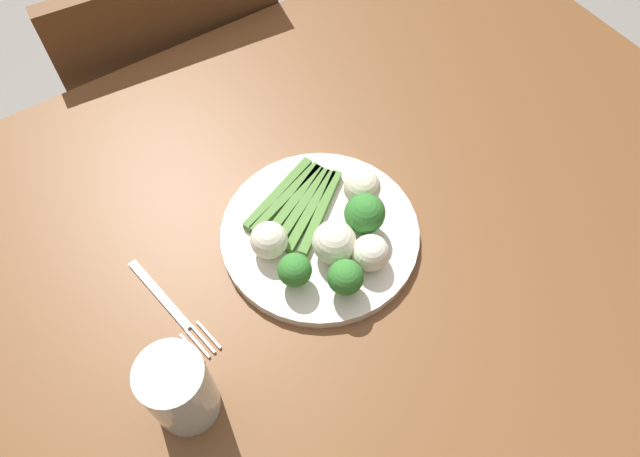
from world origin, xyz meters
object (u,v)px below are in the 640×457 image
(plate, at_px, (320,234))
(cauliflower_back_right, at_px, (334,242))
(broccoli_near_center, at_px, (295,270))
(cauliflower_back, at_px, (371,253))
(asparagus_bundle, at_px, (299,204))
(broccoli_left, at_px, (365,214))
(chair, at_px, (181,104))
(broccoli_front_left, at_px, (345,278))
(dining_table, at_px, (305,296))
(fork, at_px, (172,308))
(cauliflower_near_fork, at_px, (362,188))
(cauliflower_outer_edge, at_px, (269,240))
(water_glass, at_px, (179,390))

(plate, xyz_separation_m, cauliflower_back_right, (0.00, 0.04, 0.03))
(broccoli_near_center, height_order, cauliflower_back, broccoli_near_center)
(asparagus_bundle, relative_size, broccoli_left, 2.43)
(chair, relative_size, broccoli_left, 14.07)
(broccoli_front_left, bearing_deg, plate, -104.02)
(broccoli_left, bearing_deg, cauliflower_back_right, 9.24)
(dining_table, bearing_deg, broccoli_left, 171.24)
(chair, xyz_separation_m, asparagus_bundle, (0.03, 0.52, 0.28))
(broccoli_near_center, distance_m, broccoli_front_left, 0.06)
(cauliflower_back_right, xyz_separation_m, fork, (0.20, -0.05, -0.04))
(dining_table, relative_size, cauliflower_back, 29.12)
(fork, bearing_deg, broccoli_left, 70.96)
(broccoli_front_left, xyz_separation_m, fork, (0.18, -0.10, -0.04))
(broccoli_front_left, height_order, cauliflower_near_fork, broccoli_front_left)
(asparagus_bundle, relative_size, broccoli_front_left, 2.89)
(cauliflower_back_right, bearing_deg, fork, -14.25)
(dining_table, relative_size, chair, 1.52)
(dining_table, xyz_separation_m, broccoli_left, (-0.08, 0.01, 0.16))
(cauliflower_near_fork, xyz_separation_m, fork, (0.28, -0.00, -0.04))
(broccoli_left, bearing_deg, fork, -9.67)
(chair, bearing_deg, cauliflower_back, 95.61)
(dining_table, relative_size, broccoli_left, 21.45)
(broccoli_left, xyz_separation_m, cauliflower_back_right, (0.05, 0.01, -0.01))
(broccoli_near_center, xyz_separation_m, broccoli_left, (-0.11, -0.01, 0.01))
(dining_table, bearing_deg, broccoli_near_center, 45.19)
(plate, height_order, broccoli_front_left, broccoli_front_left)
(broccoli_near_center, distance_m, broccoli_left, 0.11)
(asparagus_bundle, xyz_separation_m, broccoli_near_center, (0.06, 0.09, 0.02))
(dining_table, distance_m, chair, 0.60)
(broccoli_front_left, distance_m, cauliflower_near_fork, 0.13)
(broccoli_near_center, xyz_separation_m, fork, (0.14, -0.06, -0.04))
(chair, height_order, cauliflower_back_right, chair)
(chair, distance_m, cauliflower_outer_edge, 0.64)
(fork, distance_m, water_glass, 0.13)
(plate, bearing_deg, cauliflower_back, 109.55)
(broccoli_near_center, height_order, cauliflower_outer_edge, broccoli_near_center)
(dining_table, distance_m, cauliflower_near_fork, 0.19)
(cauliflower_outer_edge, bearing_deg, chair, -99.28)
(broccoli_left, height_order, cauliflower_back_right, broccoli_left)
(plate, relative_size, cauliflower_back, 5.55)
(broccoli_front_left, distance_m, cauliflower_back, 0.05)
(dining_table, height_order, water_glass, water_glass)
(broccoli_front_left, xyz_separation_m, cauliflower_near_fork, (-0.09, -0.10, -0.01))
(dining_table, bearing_deg, fork, -10.11)
(cauliflower_near_fork, bearing_deg, chair, -84.96)
(plate, distance_m, cauliflower_back, 0.08)
(broccoli_front_left, relative_size, water_glass, 0.47)
(fork, bearing_deg, asparagus_bundle, 89.67)
(dining_table, height_order, cauliflower_outer_edge, cauliflower_outer_edge)
(broccoli_left, bearing_deg, water_glass, 14.02)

